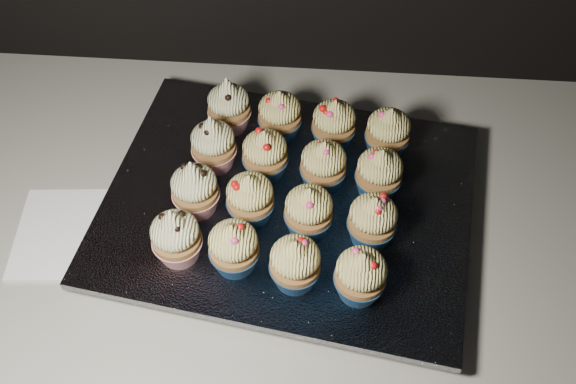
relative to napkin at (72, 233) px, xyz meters
The scene contains 21 objects.
cabinet 0.48m from the napkin, 42.51° to the left, with size 2.40×0.60×0.86m, color black.
worktop 0.09m from the napkin, 42.51° to the left, with size 2.44×0.64×0.04m, color beige.
napkin is the anchor object (origin of this frame).
baking_tray 0.30m from the napkin, 10.87° to the left, with size 0.45×0.35×0.02m, color black.
foil_lining 0.30m from the napkin, 10.87° to the left, with size 0.49×0.38×0.01m, color silver.
cupcake_0 0.18m from the napkin, 14.38° to the right, with size 0.06×0.06×0.10m.
cupcake_1 0.25m from the napkin, 12.16° to the right, with size 0.06×0.06×0.08m.
cupcake_2 0.33m from the napkin, 12.27° to the right, with size 0.06×0.06×0.08m.
cupcake_3 0.40m from the napkin, 11.36° to the right, with size 0.06×0.06×0.08m.
cupcake_4 0.19m from the napkin, 11.03° to the left, with size 0.06×0.06×0.10m.
cupcake_5 0.26m from the napkin, ahead, with size 0.06×0.06×0.08m.
cupcake_6 0.33m from the napkin, ahead, with size 0.06×0.06×0.08m.
cupcake_7 0.41m from the napkin, ahead, with size 0.06×0.06×0.08m.
cupcake_8 0.23m from the napkin, 31.28° to the left, with size 0.06×0.06×0.10m.
cupcake_9 0.29m from the napkin, 21.42° to the left, with size 0.06×0.06×0.08m.
cupcake_10 0.36m from the napkin, 14.61° to the left, with size 0.06×0.06×0.08m.
cupcake_11 0.43m from the napkin, 10.96° to the left, with size 0.06×0.06×0.08m.
cupcake_12 0.28m from the napkin, 43.52° to the left, with size 0.06×0.06×0.10m.
cupcake_13 0.33m from the napkin, 33.02° to the left, with size 0.06×0.06×0.08m.
cupcake_14 0.39m from the napkin, 25.32° to the left, with size 0.06×0.06×0.08m.
cupcake_15 0.46m from the napkin, 19.98° to the left, with size 0.06×0.06×0.08m.
Camera 1 is at (0.27, 1.17, 1.63)m, focal length 40.00 mm.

